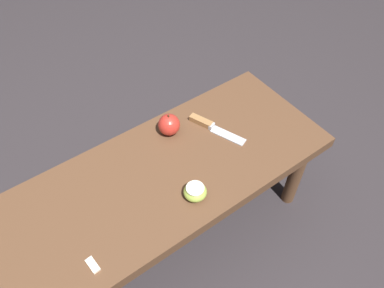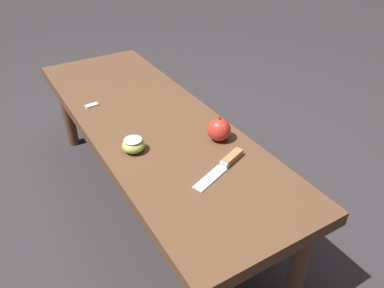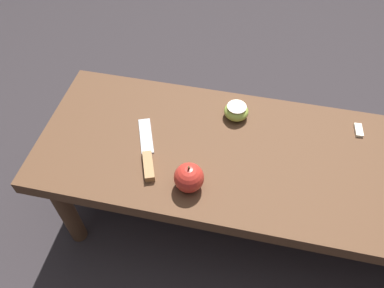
# 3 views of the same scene
# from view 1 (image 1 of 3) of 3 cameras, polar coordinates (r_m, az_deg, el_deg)

# --- Properties ---
(ground_plane) EXTENTS (8.00, 8.00, 0.00)m
(ground_plane) POSITION_cam_1_polar(r_m,az_deg,el_deg) (1.46, -7.35, -15.49)
(ground_plane) COLOR #2D282B
(wooden_bench) EXTENTS (1.31, 0.43, 0.39)m
(wooden_bench) POSITION_cam_1_polar(r_m,az_deg,el_deg) (1.17, -9.01, -8.33)
(wooden_bench) COLOR brown
(wooden_bench) RESTS_ON ground_plane
(knife) EXTENTS (0.10, 0.20, 0.02)m
(knife) POSITION_cam_1_polar(r_m,az_deg,el_deg) (1.27, 2.55, 2.90)
(knife) COLOR #B7BABF
(knife) RESTS_ON wooden_bench
(apple_whole) EXTENTS (0.07, 0.07, 0.08)m
(apple_whole) POSITION_cam_1_polar(r_m,az_deg,el_deg) (1.23, -3.51, 2.96)
(apple_whole) COLOR red
(apple_whole) RESTS_ON wooden_bench
(apple_cut) EXTENTS (0.07, 0.07, 0.04)m
(apple_cut) POSITION_cam_1_polar(r_m,az_deg,el_deg) (1.09, 0.48, -7.27)
(apple_cut) COLOR #9EB747
(apple_cut) RESTS_ON wooden_bench
(apple_slice_near_knife) EXTENTS (0.02, 0.05, 0.01)m
(apple_slice_near_knife) POSITION_cam_1_polar(r_m,az_deg,el_deg) (1.03, -14.89, -17.39)
(apple_slice_near_knife) COLOR white
(apple_slice_near_knife) RESTS_ON wooden_bench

